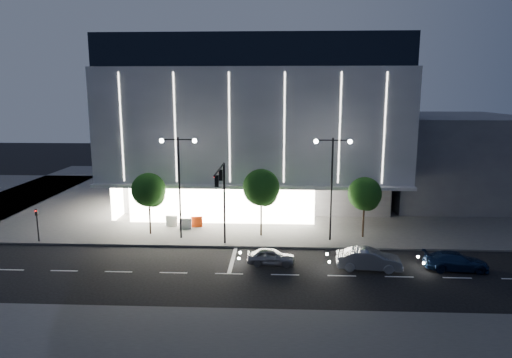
{
  "coord_description": "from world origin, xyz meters",
  "views": [
    {
      "loc": [
        5.33,
        -32.01,
        12.79
      ],
      "look_at": [
        3.48,
        8.4,
        5.0
      ],
      "focal_mm": 32.0,
      "sensor_mm": 36.0,
      "label": 1
    }
  ],
  "objects": [
    {
      "name": "barrier_c",
      "position": [
        -2.2,
        9.29,
        0.65
      ],
      "size": [
        1.13,
        0.45,
        1.0
      ],
      "primitive_type": "cube",
      "rotation": [
        0.0,
        0.0,
        0.19
      ],
      "color": "#EE3D0D",
      "rests_on": "sidewalk_museum"
    },
    {
      "name": "ped_signal_far",
      "position": [
        -15.0,
        4.5,
        1.89
      ],
      "size": [
        0.22,
        0.24,
        3.0
      ],
      "color": "black",
      "rests_on": "ground"
    },
    {
      "name": "tree_right",
      "position": [
        13.03,
        7.02,
        3.88
      ],
      "size": [
        2.91,
        2.91,
        5.51
      ],
      "color": "black",
      "rests_on": "ground"
    },
    {
      "name": "ground",
      "position": [
        0.0,
        0.0,
        0.0
      ],
      "size": [
        160.0,
        160.0,
        0.0
      ],
      "primitive_type": "plane",
      "color": "black",
      "rests_on": "ground"
    },
    {
      "name": "street_lamp_west",
      "position": [
        -3.0,
        6.0,
        5.96
      ],
      "size": [
        3.16,
        0.36,
        9.0
      ],
      "color": "black",
      "rests_on": "ground"
    },
    {
      "name": "car_third",
      "position": [
        18.41,
        0.0,
        0.66
      ],
      "size": [
        4.61,
        2.06,
        1.31
      ],
      "primitive_type": "imported",
      "rotation": [
        0.0,
        0.0,
        1.52
      ],
      "color": "#132649",
      "rests_on": "ground"
    },
    {
      "name": "tree_mid",
      "position": [
        4.03,
        7.02,
        4.33
      ],
      "size": [
        3.25,
        3.25,
        6.15
      ],
      "color": "black",
      "rests_on": "ground"
    },
    {
      "name": "car_second",
      "position": [
        12.1,
        -0.2,
        0.77
      ],
      "size": [
        4.79,
        2.01,
        1.54
      ],
      "primitive_type": "imported",
      "rotation": [
        0.0,
        0.0,
        1.49
      ],
      "color": "#A5A9AD",
      "rests_on": "ground"
    },
    {
      "name": "annex_building",
      "position": [
        26.0,
        24.0,
        5.0
      ],
      "size": [
        16.0,
        20.0,
        10.0
      ],
      "primitive_type": "cube",
      "color": "#4C4C51",
      "rests_on": "ground"
    },
    {
      "name": "barrier_d",
      "position": [
        -3.12,
        8.6,
        0.65
      ],
      "size": [
        1.11,
        0.3,
        1.0
      ],
      "primitive_type": "cube",
      "rotation": [
        0.0,
        0.0,
        0.04
      ],
      "color": "#BCBCBC",
      "rests_on": "sidewalk_museum"
    },
    {
      "name": "traffic_mast",
      "position": [
        1.0,
        3.34,
        5.03
      ],
      "size": [
        0.33,
        5.89,
        7.07
      ],
      "color": "black",
      "rests_on": "ground"
    },
    {
      "name": "car_lead",
      "position": [
        4.96,
        0.43,
        0.62
      ],
      "size": [
        3.67,
        1.6,
        1.23
      ],
      "primitive_type": "imported",
      "rotation": [
        0.0,
        0.0,
        1.53
      ],
      "color": "gray",
      "rests_on": "ground"
    },
    {
      "name": "museum",
      "position": [
        2.98,
        22.31,
        9.27
      ],
      "size": [
        30.0,
        25.8,
        18.0
      ],
      "color": "#4C4C51",
      "rests_on": "ground"
    },
    {
      "name": "barrier_b",
      "position": [
        -4.63,
        9.54,
        0.65
      ],
      "size": [
        1.11,
        0.27,
        1.0
      ],
      "primitive_type": "cube",
      "rotation": [
        0.0,
        0.0,
        -0.02
      ],
      "color": "white",
      "rests_on": "sidewalk_museum"
    },
    {
      "name": "street_lamp_east",
      "position": [
        10.0,
        6.0,
        5.96
      ],
      "size": [
        3.16,
        0.36,
        9.0
      ],
      "color": "black",
      "rests_on": "ground"
    },
    {
      "name": "tree_left",
      "position": [
        -5.97,
        7.02,
        4.03
      ],
      "size": [
        3.02,
        3.02,
        5.72
      ],
      "color": "black",
      "rests_on": "ground"
    },
    {
      "name": "sidewalk_museum",
      "position": [
        5.0,
        24.0,
        0.07
      ],
      "size": [
        70.0,
        40.0,
        0.15
      ],
      "primitive_type": "cube",
      "color": "#474747",
      "rests_on": "ground"
    }
  ]
}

